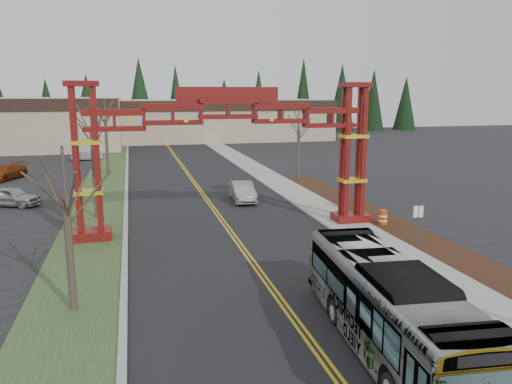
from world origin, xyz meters
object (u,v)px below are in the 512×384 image
object	(u,v)px
bare_tree_right_far	(299,130)
barrel_north	(344,202)
silver_sedan	(243,192)
gateway_arch	(228,132)
street_sign	(418,218)
transit_bus	(389,307)
parked_car_mid_a	(5,172)
barrel_south	(383,218)
parked_car_far_a	(87,155)
bare_tree_median_near	(66,199)
retail_building_east	(218,119)
bare_tree_median_far	(105,120)
bare_tree_median_mid	(92,133)
barrel_mid	(359,209)
parked_car_near_a	(11,196)

from	to	relation	value
bare_tree_right_far	barrel_north	bearing A→B (deg)	-93.84
silver_sedan	bare_tree_right_far	bearing A→B (deg)	51.89
gateway_arch	street_sign	distance (m)	11.71
transit_bus	silver_sedan	world-z (taller)	transit_bus
parked_car_mid_a	barrel_north	xyz separation A→B (m)	(26.65, -19.65, -0.20)
silver_sedan	barrel_south	xyz separation A→B (m)	(7.01, -9.30, -0.24)
parked_car_far_a	bare_tree_median_near	size ratio (longest dim) A/B	0.58
retail_building_east	silver_sedan	world-z (taller)	retail_building_east
parked_car_far_a	bare_tree_median_far	size ratio (longest dim) A/B	0.48
silver_sedan	bare_tree_median_mid	xyz separation A→B (m)	(-10.63, -2.92, 4.98)
gateway_arch	bare_tree_median_far	xyz separation A→B (m)	(-8.00, 24.24, -0.41)
bare_tree_right_far	barrel_mid	world-z (taller)	bare_tree_right_far
silver_sedan	barrel_south	bearing A→B (deg)	-49.67
bare_tree_median_mid	barrel_north	bearing A→B (deg)	-5.24
silver_sedan	bare_tree_median_far	xyz separation A→B (m)	(-10.63, 16.17, 4.83)
retail_building_east	barrel_south	world-z (taller)	retail_building_east
parked_car_far_a	bare_tree_median_far	distance (m)	13.08
silver_sedan	transit_bus	bearing A→B (deg)	-87.57
bare_tree_median_mid	bare_tree_median_near	bearing A→B (deg)	-90.00
retail_building_east	barrel_south	bearing A→B (deg)	-90.33
parked_car_mid_a	barrel_mid	bearing A→B (deg)	-16.30
gateway_arch	bare_tree_right_far	distance (m)	19.26
parked_car_far_a	bare_tree_right_far	bearing A→B (deg)	-137.39
gateway_arch	bare_tree_right_far	bearing A→B (deg)	58.65
retail_building_east	bare_tree_median_near	world-z (taller)	retail_building_east
transit_bus	retail_building_east	bearing A→B (deg)	89.30
silver_sedan	bare_tree_median_mid	world-z (taller)	bare_tree_median_mid
street_sign	bare_tree_median_mid	bearing A→B (deg)	147.62
silver_sedan	parked_car_far_a	distance (m)	31.05
barrel_mid	barrel_north	world-z (taller)	barrel_north
parked_car_near_a	bare_tree_median_mid	world-z (taller)	bare_tree_median_mid
parked_car_mid_a	bare_tree_right_far	xyz separation A→B (m)	(27.51, -6.81, 4.04)
gateway_arch	bare_tree_median_near	distance (m)	12.71
gateway_arch	parked_car_mid_a	size ratio (longest dim) A/B	3.59
bare_tree_median_mid	bare_tree_median_far	bearing A→B (deg)	90.00
street_sign	parked_car_mid_a	bearing A→B (deg)	132.68
gateway_arch	street_sign	xyz separation A→B (m)	(9.23, -5.78, -4.31)
parked_car_mid_a	street_sign	xyz separation A→B (m)	(26.74, -29.00, 0.93)
gateway_arch	bare_tree_right_far	xyz separation A→B (m)	(10.00, 16.42, -1.20)
silver_sedan	barrel_north	size ratio (longest dim) A/B	4.23
barrel_mid	bare_tree_right_far	bearing A→B (deg)	87.28
transit_bus	barrel_mid	distance (m)	18.27
parked_car_near_a	barrel_south	size ratio (longest dim) A/B	4.22
bare_tree_median_near	bare_tree_median_far	distance (m)	34.01
gateway_arch	retail_building_east	distance (m)	62.80
parked_car_near_a	bare_tree_median_mid	xyz separation A→B (m)	(6.37, -5.39, 5.00)
retail_building_east	parked_car_near_a	size ratio (longest dim) A/B	8.87
bare_tree_median_mid	transit_bus	bearing A→B (deg)	-63.42
parked_car_near_a	parked_car_mid_a	distance (m)	13.07
retail_building_east	transit_bus	size ratio (longest dim) A/B	3.58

